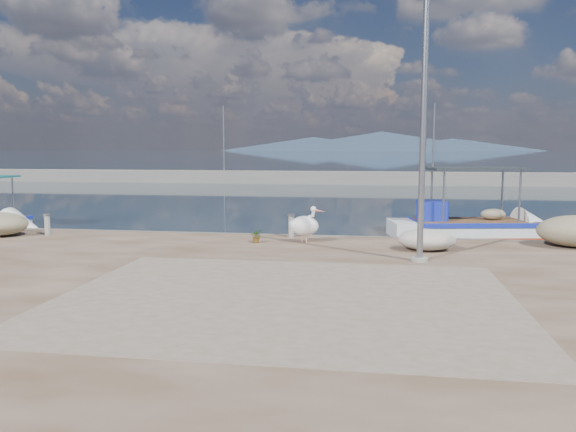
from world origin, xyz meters
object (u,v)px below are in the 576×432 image
at_px(boat_right, 471,230).
at_px(bollard_near, 291,224).
at_px(pelican, 305,225).
at_px(lamp_post, 423,134).

relative_size(boat_right, bollard_near, 8.83).
bearing_deg(boat_right, pelican, -148.05).
relative_size(boat_right, lamp_post, 0.98).
height_order(boat_right, pelican, boat_right).
xyz_separation_m(lamp_post, bollard_near, (-3.92, 3.45, -2.88)).
bearing_deg(pelican, lamp_post, -13.38).
distance_m(pelican, lamp_post, 4.95).
xyz_separation_m(pelican, bollard_near, (-0.59, 1.05, -0.13)).
xyz_separation_m(boat_right, lamp_post, (-2.57, -7.77, 3.55)).
height_order(boat_right, bollard_near, boat_right).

